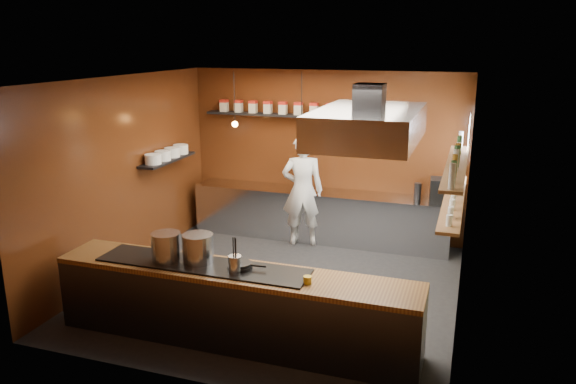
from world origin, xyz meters
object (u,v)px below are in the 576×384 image
at_px(extractor_hood, 368,125).
at_px(chef, 303,190).
at_px(stockpot_small, 198,248).
at_px(espresso_machine, 442,190).
at_px(stockpot_large, 166,247).

relative_size(extractor_hood, chef, 1.02).
height_order(stockpot_small, espresso_machine, espresso_machine).
distance_m(stockpot_large, espresso_machine, 4.82).
relative_size(stockpot_small, chef, 0.19).
xyz_separation_m(stockpot_large, stockpot_small, (0.39, 0.07, 0.00)).
bearing_deg(extractor_hood, chef, 124.04).
xyz_separation_m(extractor_hood, stockpot_large, (-2.16, -1.22, -1.39)).
relative_size(stockpot_small, espresso_machine, 0.94).
distance_m(stockpot_large, chef, 3.53).
relative_size(stockpot_large, stockpot_small, 0.96).
xyz_separation_m(stockpot_large, chef, (0.64, 3.47, -0.13)).
relative_size(stockpot_large, chef, 0.18).
distance_m(extractor_hood, stockpot_small, 2.53).
bearing_deg(espresso_machine, chef, -176.71).
distance_m(extractor_hood, stockpot_large, 2.85).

